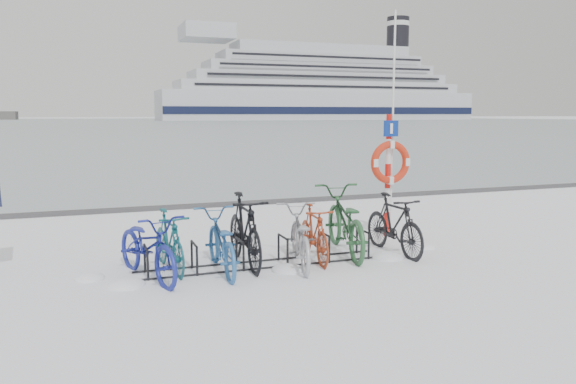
% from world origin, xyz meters
% --- Properties ---
extents(ground, '(900.00, 900.00, 0.00)m').
position_xyz_m(ground, '(0.00, 0.00, 0.00)').
color(ground, white).
rests_on(ground, ground).
extents(ice_sheet, '(400.00, 298.00, 0.02)m').
position_xyz_m(ice_sheet, '(0.00, 155.00, 0.01)').
color(ice_sheet, '#A4B3B9').
rests_on(ice_sheet, ground).
extents(quay_edge, '(400.00, 0.25, 0.10)m').
position_xyz_m(quay_edge, '(0.00, 5.90, 0.05)').
color(quay_edge, '#3F3F42').
rests_on(quay_edge, ground).
extents(bike_rack, '(4.00, 0.48, 0.46)m').
position_xyz_m(bike_rack, '(0.00, 0.00, 0.18)').
color(bike_rack, black).
rests_on(bike_rack, ground).
extents(lifebuoy_station, '(0.84, 0.23, 4.37)m').
position_xyz_m(lifebuoy_station, '(2.99, 1.21, 1.47)').
color(lifebuoy_station, red).
rests_on(lifebuoy_station, ground).
extents(cruise_ferry, '(129.05, 24.36, 42.40)m').
position_xyz_m(cruise_ferry, '(86.66, 203.35, 11.55)').
color(cruise_ferry, silver).
rests_on(cruise_ferry, ground).
extents(bike_0, '(1.23, 2.07, 1.03)m').
position_xyz_m(bike_0, '(-1.78, -0.07, 0.51)').
color(bike_0, navy).
rests_on(bike_0, ground).
extents(bike_1, '(0.65, 1.65, 0.97)m').
position_xyz_m(bike_1, '(-1.42, 0.25, 0.48)').
color(bike_1, '#13555F').
rests_on(bike_1, ground).
extents(bike_2, '(0.70, 1.88, 0.98)m').
position_xyz_m(bike_2, '(-0.69, -0.09, 0.49)').
color(bike_2, '#2B609D').
rests_on(bike_2, ground).
extents(bike_3, '(0.59, 1.97, 1.18)m').
position_xyz_m(bike_3, '(-0.24, 0.17, 0.59)').
color(bike_3, black).
rests_on(bike_3, ground).
extents(bike_4, '(1.06, 1.97, 0.98)m').
position_xyz_m(bike_4, '(0.59, -0.15, 0.49)').
color(bike_4, '#A4A6AC').
rests_on(bike_4, ground).
extents(bike_5, '(0.62, 1.64, 0.96)m').
position_xyz_m(bike_5, '(0.93, 0.07, 0.48)').
color(bike_5, '#A1381B').
rests_on(bike_5, ground).
extents(bike_6, '(1.19, 2.37, 1.19)m').
position_xyz_m(bike_6, '(1.60, 0.32, 0.59)').
color(bike_6, '#295932').
rests_on(bike_6, ground).
extents(bike_7, '(0.57, 1.80, 1.07)m').
position_xyz_m(bike_7, '(2.42, 0.03, 0.53)').
color(bike_7, black).
rests_on(bike_7, ground).
extents(snow_drifts, '(6.19, 1.19, 0.20)m').
position_xyz_m(snow_drifts, '(0.41, -0.12, 0.00)').
color(snow_drifts, white).
rests_on(snow_drifts, ground).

